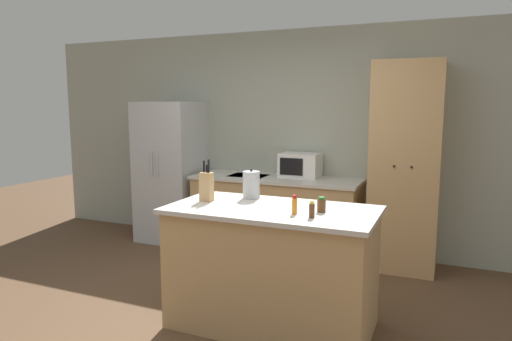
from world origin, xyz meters
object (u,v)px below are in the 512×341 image
(spice_bottle_amber_oil, at_px, (312,210))
(spice_bottle_tall_dark, at_px, (294,205))
(refrigerator, at_px, (171,172))
(spice_bottle_short_red, at_px, (321,205))
(kettle, at_px, (251,185))
(fire_extinguisher, at_px, (137,219))
(pantry_cabinet, at_px, (405,167))
(knife_block, at_px, (207,186))
(microwave, at_px, (300,165))

(spice_bottle_amber_oil, bearing_deg, spice_bottle_tall_dark, 159.35)
(refrigerator, height_order, spice_bottle_short_red, refrigerator)
(kettle, bearing_deg, fire_extinguisher, 148.82)
(refrigerator, distance_m, kettle, 2.27)
(pantry_cabinet, bearing_deg, knife_block, -128.50)
(refrigerator, xyz_separation_m, spice_bottle_short_red, (2.42, -1.68, 0.12))
(knife_block, relative_size, spice_bottle_short_red, 3.07)
(refrigerator, relative_size, microwave, 3.91)
(knife_block, xyz_separation_m, fire_extinguisher, (-1.97, 1.61, -0.85))
(spice_bottle_short_red, bearing_deg, kettle, 159.55)
(spice_bottle_tall_dark, height_order, fire_extinguisher, spice_bottle_tall_dark)
(microwave, distance_m, spice_bottle_amber_oil, 2.15)
(knife_block, distance_m, fire_extinguisher, 2.68)
(refrigerator, relative_size, spice_bottle_amber_oil, 14.71)
(spice_bottle_short_red, bearing_deg, fire_extinguisher, 151.10)
(pantry_cabinet, xyz_separation_m, fire_extinguisher, (-3.35, -0.12, -0.86))
(refrigerator, height_order, knife_block, refrigerator)
(spice_bottle_short_red, xyz_separation_m, kettle, (-0.67, 0.25, 0.06))
(pantry_cabinet, relative_size, kettle, 8.60)
(kettle, bearing_deg, spice_bottle_amber_oil, -34.13)
(spice_bottle_short_red, bearing_deg, spice_bottle_tall_dark, -139.19)
(microwave, xyz_separation_m, spice_bottle_amber_oil, (0.73, -2.02, -0.03))
(refrigerator, relative_size, fire_extinguisher, 3.49)
(refrigerator, xyz_separation_m, microwave, (1.67, 0.15, 0.15))
(microwave, distance_m, fire_extinguisher, 2.33)
(fire_extinguisher, bearing_deg, refrigerator, 7.63)
(pantry_cabinet, distance_m, kettle, 1.85)
(pantry_cabinet, xyz_separation_m, spice_bottle_amber_oil, (-0.44, -1.93, -0.08))
(spice_bottle_amber_oil, distance_m, kettle, 0.79)
(spice_bottle_tall_dark, bearing_deg, knife_block, 169.84)
(refrigerator, bearing_deg, kettle, -39.34)
(refrigerator, height_order, kettle, refrigerator)
(pantry_cabinet, height_order, spice_bottle_tall_dark, pantry_cabinet)
(pantry_cabinet, bearing_deg, refrigerator, -178.89)
(spice_bottle_short_red, bearing_deg, spice_bottle_amber_oil, -94.83)
(spice_bottle_tall_dark, xyz_separation_m, spice_bottle_short_red, (0.16, 0.14, -0.01))
(fire_extinguisher, bearing_deg, spice_bottle_tall_dark, -32.38)
(knife_block, height_order, fire_extinguisher, knife_block)
(refrigerator, xyz_separation_m, pantry_cabinet, (2.84, 0.06, 0.20))
(refrigerator, bearing_deg, spice_bottle_short_red, -34.84)
(microwave, bearing_deg, spice_bottle_tall_dark, -73.46)
(pantry_cabinet, height_order, spice_bottle_amber_oil, pantry_cabinet)
(spice_bottle_short_red, bearing_deg, refrigerator, 145.16)
(microwave, height_order, spice_bottle_tall_dark, microwave)
(pantry_cabinet, xyz_separation_m, spice_bottle_tall_dark, (-0.58, -1.88, -0.07))
(microwave, bearing_deg, pantry_cabinet, -4.56)
(spice_bottle_tall_dark, relative_size, kettle, 0.55)
(knife_block, xyz_separation_m, spice_bottle_amber_oil, (0.94, -0.20, -0.07))
(kettle, height_order, fire_extinguisher, kettle)
(refrigerator, xyz_separation_m, knife_block, (1.46, -1.68, 0.19))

